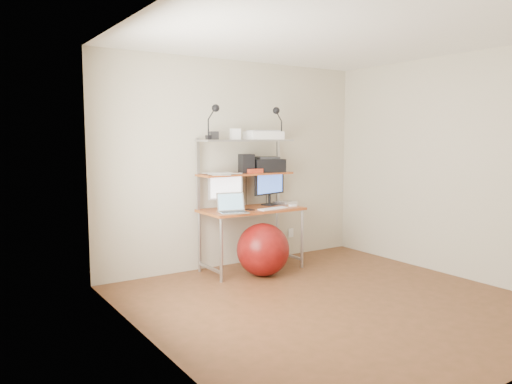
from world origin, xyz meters
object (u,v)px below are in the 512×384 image
at_px(monitor_silver, 225,189).
at_px(monitor_black, 270,184).
at_px(laptop, 232,208).
at_px(exercise_ball, 263,250).
at_px(printer, 267,165).

height_order(monitor_silver, monitor_black, monitor_black).
height_order(laptop, exercise_ball, laptop).
height_order(monitor_black, laptop, monitor_black).
xyz_separation_m(monitor_black, exercise_ball, (-0.39, -0.43, -0.70)).
bearing_deg(laptop, monitor_black, 34.82).
height_order(printer, exercise_ball, printer).
bearing_deg(monitor_silver, exercise_ball, -42.38).
bearing_deg(monitor_silver, monitor_black, 17.41).
xyz_separation_m(monitor_silver, monitor_black, (0.65, 0.03, 0.02)).
height_order(monitor_silver, laptop, monitor_silver).
height_order(monitor_black, exercise_ball, monitor_black).
bearing_deg(exercise_ball, laptop, 157.70).
bearing_deg(laptop, monitor_silver, 87.22).
distance_m(laptop, printer, 0.87).
relative_size(monitor_black, printer, 1.23).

